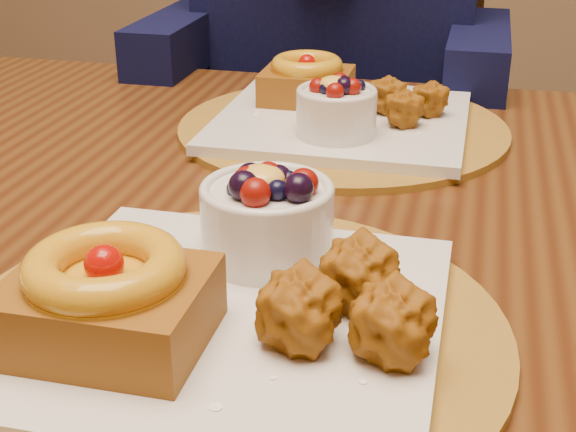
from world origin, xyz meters
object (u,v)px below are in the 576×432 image
(place_setting_near, at_px, (225,294))
(chair_far, at_px, (344,140))
(place_setting_far, at_px, (340,113))
(dining_table, at_px, (300,280))

(place_setting_near, relative_size, chair_far, 0.38)
(place_setting_far, distance_m, chair_far, 0.57)
(place_setting_near, distance_m, chair_far, 0.98)
(dining_table, distance_m, place_setting_far, 0.24)
(place_setting_near, relative_size, place_setting_far, 1.00)
(place_setting_far, relative_size, chair_far, 0.38)
(place_setting_near, bearing_deg, place_setting_far, 89.83)
(place_setting_near, height_order, place_setting_far, place_setting_near)
(dining_table, relative_size, place_setting_near, 4.21)
(dining_table, relative_size, place_setting_far, 4.21)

